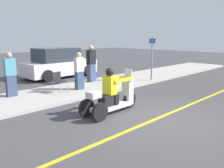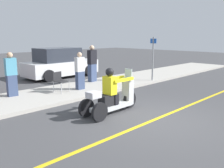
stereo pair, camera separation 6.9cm
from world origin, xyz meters
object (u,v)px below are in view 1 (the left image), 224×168
object	(u,v)px
spectator_by_tree	(91,64)
street_sign	(152,57)
spectator_near_curb	(79,72)
spectator_with_child	(10,75)
motorcycle_trike	(112,97)
parked_car_lot_right	(59,64)
folding_chair_set_back	(59,80)

from	to	relation	value
spectator_by_tree	street_sign	bearing A→B (deg)	-38.97
spectator_near_curb	spectator_with_child	bearing A→B (deg)	160.97
motorcycle_trike	spectator_with_child	world-z (taller)	spectator_with_child
spectator_by_tree	parked_car_lot_right	distance (m)	2.89
folding_chair_set_back	parked_car_lot_right	xyz separation A→B (m)	(2.54, 3.70, 0.16)
motorcycle_trike	folding_chair_set_back	xyz separation A→B (m)	(0.26, 3.25, 0.10)
street_sign	parked_car_lot_right	bearing A→B (deg)	115.93
spectator_with_child	folding_chair_set_back	xyz separation A→B (m)	(1.66, -0.70, -0.30)
folding_chair_set_back	parked_car_lot_right	world-z (taller)	parked_car_lot_right
spectator_with_child	motorcycle_trike	bearing A→B (deg)	-70.55
spectator_by_tree	street_sign	world-z (taller)	street_sign
spectator_by_tree	spectator_with_child	world-z (taller)	spectator_by_tree
motorcycle_trike	folding_chair_set_back	bearing A→B (deg)	85.37
spectator_near_curb	parked_car_lot_right	distance (m)	4.21
spectator_with_child	folding_chair_set_back	world-z (taller)	spectator_with_child
parked_car_lot_right	spectator_by_tree	bearing A→B (deg)	-91.09
spectator_by_tree	parked_car_lot_right	world-z (taller)	spectator_by_tree
spectator_with_child	parked_car_lot_right	xyz separation A→B (m)	(4.20, 2.99, -0.14)
street_sign	spectator_by_tree	bearing A→B (deg)	141.03
spectator_with_child	parked_car_lot_right	distance (m)	5.16
motorcycle_trike	spectator_near_curb	size ratio (longest dim) A/B	1.38
motorcycle_trike	parked_car_lot_right	world-z (taller)	parked_car_lot_right
spectator_near_curb	spectator_by_tree	bearing A→B (deg)	32.47
motorcycle_trike	parked_car_lot_right	bearing A→B (deg)	68.02
folding_chair_set_back	parked_car_lot_right	bearing A→B (deg)	55.48
motorcycle_trike	parked_car_lot_right	distance (m)	7.50
spectator_by_tree	spectator_with_child	size ratio (longest dim) A/B	1.08
spectator_by_tree	spectator_with_child	xyz separation A→B (m)	(-4.15, -0.11, -0.06)
motorcycle_trike	spectator_by_tree	distance (m)	4.93
folding_chair_set_back	spectator_near_curb	bearing A→B (deg)	-11.47
spectator_with_child	spectator_near_curb	bearing A→B (deg)	-19.03
spectator_by_tree	parked_car_lot_right	size ratio (longest dim) A/B	0.42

